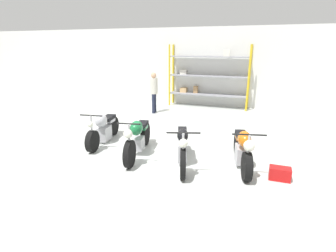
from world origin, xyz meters
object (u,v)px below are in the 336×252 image
motorcycle_silver (104,128)px  person_browsing (154,89)px  toolbox (280,174)px  motorcycle_black (182,146)px  motorcycle_green (138,137)px  shelving_rack (207,76)px  motorcycle_orange (243,149)px

motorcycle_silver → person_browsing: bearing=171.2°
motorcycle_silver → toolbox: (4.83, -0.69, -0.29)m
motorcycle_black → toolbox: 2.23m
motorcycle_green → person_browsing: size_ratio=1.26×
shelving_rack → person_browsing: shelving_rack is taller
motorcycle_green → person_browsing: bearing=-172.8°
motorcycle_orange → toolbox: bearing=53.0°
motorcycle_green → motorcycle_orange: 2.64m
motorcycle_black → motorcycle_orange: (1.38, 0.32, -0.01)m
person_browsing → toolbox: (4.83, -4.55, -0.87)m
motorcycle_orange → motorcycle_black: bearing=-89.7°
shelving_rack → motorcycle_orange: size_ratio=1.86×
shelving_rack → motorcycle_black: 6.56m
motorcycle_orange → toolbox: size_ratio=4.49×
motorcycle_black → toolbox: motorcycle_black is taller
motorcycle_silver → motorcycle_green: size_ratio=0.95×
shelving_rack → motorcycle_silver: (-1.85, -5.80, -1.01)m
motorcycle_silver → motorcycle_green: (1.37, -0.51, 0.06)m
motorcycle_green → toolbox: (3.46, -0.18, -0.36)m
motorcycle_green → motorcycle_black: 1.26m
shelving_rack → person_browsing: (-1.84, -1.94, -0.44)m
motorcycle_black → motorcycle_green: bearing=-113.5°
motorcycle_green → toolbox: size_ratio=4.90×
motorcycle_silver → motorcycle_orange: size_ratio=1.04×
motorcycle_green → motorcycle_orange: bearing=83.9°
motorcycle_silver → toolbox: 4.89m
shelving_rack → toolbox: size_ratio=8.36×
shelving_rack → toolbox: bearing=-65.3°
motorcycle_silver → motorcycle_orange: (4.00, -0.32, 0.01)m
motorcycle_silver → toolbox: motorcycle_silver is taller
motorcycle_silver → toolbox: size_ratio=4.66×
motorcycle_green → motorcycle_orange: motorcycle_green is taller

